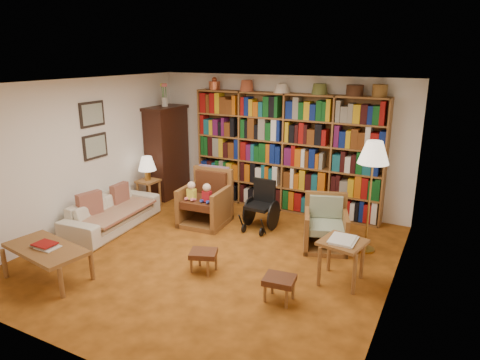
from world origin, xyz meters
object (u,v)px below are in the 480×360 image
Objects in this scene: wheelchair at (261,206)px; side_table_papers at (342,248)px; sofa at (112,213)px; footstool_a at (203,255)px; floor_lamp at (373,157)px; footstool_b at (279,281)px; side_table_lamp at (148,188)px; armchair_leather at (208,201)px; armchair_sage at (327,227)px; coffee_table at (46,251)px.

wheelchair reaches higher than side_table_papers.
footstool_a is at bearing -109.77° from sofa.
side_table_papers is (-0.10, -1.11, -0.97)m from floor_lamp.
footstool_a is 1.10× the size of footstool_b.
side_table_lamp is 1.42m from armchair_leather.
wheelchair is at bearing 120.28° from footstool_b.
armchair_leather is at bearing -179.95° from armchair_sage.
sofa is 2.28m from footstool_a.
footstool_b is at bearing -124.87° from side_table_papers.
side_table_papers is at bearing -15.22° from side_table_lamp.
armchair_sage is at bearing -9.57° from wheelchair.
armchair_leather is at bearing -177.26° from floor_lamp.
coffee_table reaches higher than footstool_a.
sofa is 3.01× the size of side_table_papers.
footstool_b is at bearing -107.69° from sofa.
side_table_lamp is 0.32× the size of floor_lamp.
armchair_sage is 1.97× the size of footstool_a.
armchair_sage is at bearing -167.31° from floor_lamp.
side_table_lamp is 1.36× the size of footstool_b.
side_table_lamp is at bearing 101.73° from coffee_table.
armchair_leather is at bearing 159.60° from side_table_papers.
armchair_leather is (1.41, -0.12, -0.01)m from side_table_lamp.
footstool_a is 1.21m from footstool_b.
armchair_sage is (2.15, 0.00, -0.08)m from armchair_leather.
sofa is at bearing 179.97° from side_table_papers.
wheelchair reaches higher than footstool_b.
footstool_a is at bearing -161.27° from side_table_papers.
wheelchair is at bearing 12.39° from armchair_leather.
armchair_leather is 2.15m from armchair_sage.
armchair_sage is at bearing 87.80° from footstool_b.
armchair_sage is 1.29m from floor_lamp.
coffee_table is (-3.46, -1.70, -0.09)m from side_table_papers.
side_table_papers reaches higher than footstool_a.
sofa is 4.18× the size of footstool_a.
armchair_leather reaches higher than footstool_b.
side_table_lamp is 0.66× the size of wheelchair.
coffee_table is (-2.98, -2.68, 0.09)m from armchair_sage.
wheelchair reaches higher than coffee_table.
side_table_papers is at bearing -20.40° from armchair_leather.
side_table_lamp reaches higher than sofa.
footstool_a is (-1.83, -1.69, -1.21)m from floor_lamp.
armchair_leather is 1.81m from footstool_a.
side_table_papers is (1.69, -1.18, 0.11)m from wheelchair.
wheelchair is (-1.21, 0.20, 0.07)m from armchair_sage.
coffee_table is at bearing -138.08° from armchair_sage.
side_table_papers is (2.63, -0.98, 0.10)m from armchair_leather.
footstool_b is at bearing 17.58° from coffee_table.
armchair_sage is 1.10m from side_table_papers.
sofa is 2.55m from wheelchair.
floor_lamp is 2.32m from footstool_b.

